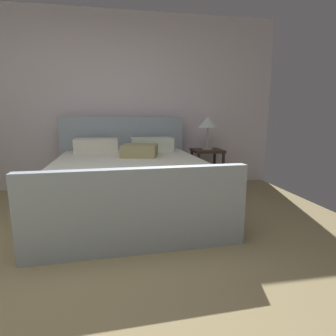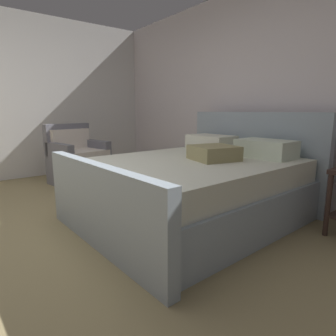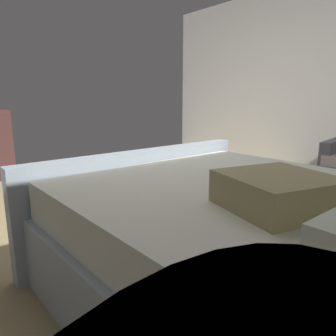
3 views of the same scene
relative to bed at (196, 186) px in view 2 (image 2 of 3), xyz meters
The scene contains 4 objects.
ground_plane 1.62m from the bed, 103.69° to the right, with size 5.41×5.40×0.02m, color #97865B.
wall_back 1.60m from the bed, 106.95° to the left, with size 5.53×0.12×2.61m, color silver.
bed is the anchor object (origin of this frame).
armchair 2.22m from the bed, 169.17° to the right, with size 0.85×0.84×0.90m.
Camera 2 is at (2.46, -0.43, 1.09)m, focal length 30.80 mm.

